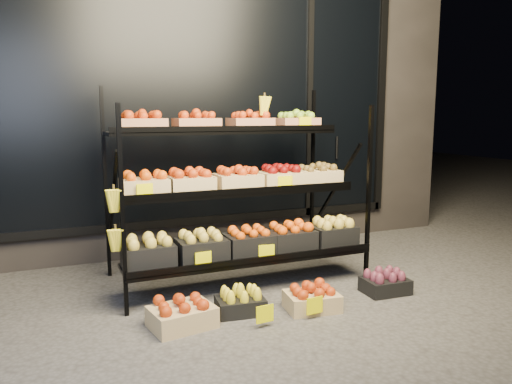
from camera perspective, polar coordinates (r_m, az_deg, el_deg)
name	(u,v)px	position (r m, az deg, el deg)	size (l,w,h in m)	color
ground	(267,303)	(3.89, 1.32, -12.58)	(24.00, 24.00, 0.00)	#514F4C
building	(178,86)	(6.08, -8.95, 11.84)	(6.00, 2.08, 3.50)	#2D2826
display_rack	(237,190)	(4.22, -2.19, 0.19)	(2.18, 1.02, 1.70)	black
tag_floor_a	(265,320)	(3.46, 1.02, -14.37)	(0.13, 0.01, 0.12)	#E5DD00
tag_floor_b	(315,311)	(3.62, 6.71, -13.34)	(0.13, 0.01, 0.12)	#E5DD00
floor_crate_left	(182,313)	(3.49, -8.47, -13.56)	(0.46, 0.37, 0.21)	tan
floor_crate_midleft	(240,302)	(3.69, -1.81, -12.45)	(0.37, 0.29, 0.18)	black
floor_crate_midright	(312,298)	(3.76, 6.40, -11.93)	(0.41, 0.32, 0.19)	tan
floor_crate_right	(385,283)	(4.20, 14.56, -9.98)	(0.36, 0.28, 0.19)	black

